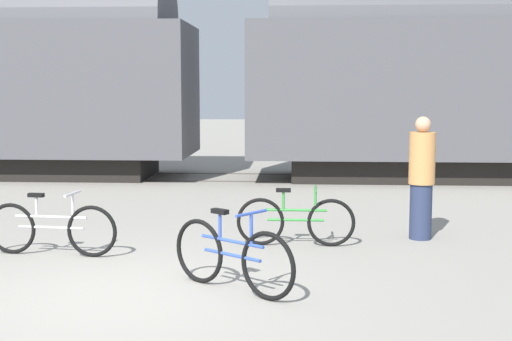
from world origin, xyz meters
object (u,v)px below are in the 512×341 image
(bicycle_blue, at_px, (232,256))
(person_in_tan, at_px, (422,178))
(freight_train, at_px, (220,68))
(bicycle_green, at_px, (296,221))
(bicycle_silver, at_px, (51,228))

(bicycle_blue, height_order, person_in_tan, person_in_tan)
(freight_train, xyz_separation_m, person_in_tan, (3.59, -6.66, -1.73))
(bicycle_green, bearing_deg, freight_train, 104.15)
(bicycle_silver, bearing_deg, freight_train, 80.67)
(bicycle_silver, bearing_deg, bicycle_blue, -30.76)
(freight_train, relative_size, bicycle_blue, 19.31)
(freight_train, height_order, bicycle_blue, freight_train)
(person_in_tan, bearing_deg, bicycle_blue, 57.54)
(bicycle_green, bearing_deg, bicycle_blue, -106.70)
(bicycle_green, distance_m, person_in_tan, 1.93)
(bicycle_blue, xyz_separation_m, bicycle_silver, (-2.46, 1.47, -0.02))
(bicycle_blue, relative_size, person_in_tan, 0.79)
(bicycle_green, bearing_deg, person_in_tan, 17.35)
(bicycle_silver, bearing_deg, person_in_tan, 14.81)
(freight_train, relative_size, bicycle_green, 16.49)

